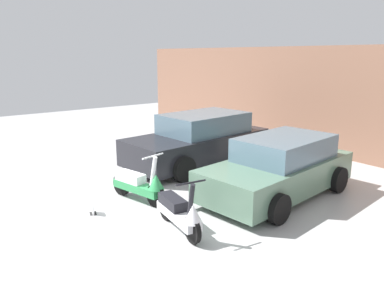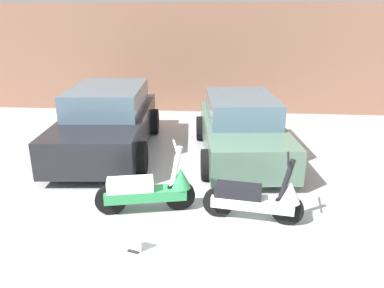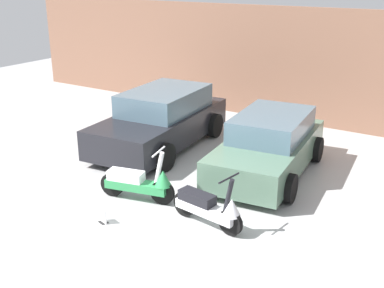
% 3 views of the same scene
% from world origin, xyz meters
% --- Properties ---
extents(ground_plane, '(28.00, 28.00, 0.00)m').
position_xyz_m(ground_plane, '(0.00, 0.00, 0.00)').
color(ground_plane, '#B2B2B2').
extents(wall_back, '(19.60, 0.12, 3.20)m').
position_xyz_m(wall_back, '(0.00, 7.34, 1.60)').
color(wall_back, '#845B47').
rests_on(wall_back, ground_plane).
extents(scooter_front_left, '(1.49, 0.65, 1.06)m').
position_xyz_m(scooter_front_left, '(-0.46, 0.98, 0.37)').
color(scooter_front_left, black).
rests_on(scooter_front_left, ground_plane).
extents(scooter_front_right, '(1.46, 0.55, 1.02)m').
position_xyz_m(scooter_front_right, '(1.14, 0.85, 0.36)').
color(scooter_front_right, black).
rests_on(scooter_front_right, ground_plane).
extents(car_rear_left, '(2.25, 4.21, 1.39)m').
position_xyz_m(car_rear_left, '(-1.92, 3.67, 0.66)').
color(car_rear_left, black).
rests_on(car_rear_left, ground_plane).
extents(car_rear_center, '(2.11, 3.87, 1.26)m').
position_xyz_m(car_rear_center, '(0.99, 3.55, 0.60)').
color(car_rear_center, '#51705B').
rests_on(car_rear_center, ground_plane).
extents(placard_near_left_scooter, '(0.20, 0.16, 0.26)m').
position_xyz_m(placard_near_left_scooter, '(-0.47, -0.04, 0.11)').
color(placard_near_left_scooter, black).
rests_on(placard_near_left_scooter, ground_plane).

